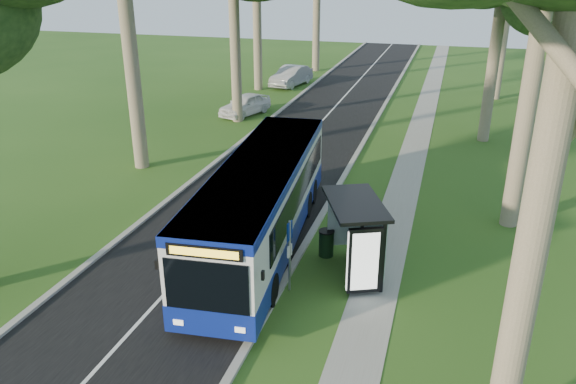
# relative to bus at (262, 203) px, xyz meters

# --- Properties ---
(ground) EXTENTS (120.00, 120.00, 0.00)m
(ground) POSITION_rel_bus_xyz_m (1.55, -1.40, -1.73)
(ground) COLOR #295019
(ground) RESTS_ON ground
(road) EXTENTS (7.00, 100.00, 0.02)m
(road) POSITION_rel_bus_xyz_m (-1.95, 8.60, -1.72)
(road) COLOR black
(road) RESTS_ON ground
(kerb_east) EXTENTS (0.25, 100.00, 0.12)m
(kerb_east) POSITION_rel_bus_xyz_m (1.55, 8.60, -1.67)
(kerb_east) COLOR #9E9B93
(kerb_east) RESTS_ON ground
(kerb_west) EXTENTS (0.25, 100.00, 0.12)m
(kerb_west) POSITION_rel_bus_xyz_m (-5.45, 8.60, -1.67)
(kerb_west) COLOR #9E9B93
(kerb_west) RESTS_ON ground
(centre_line) EXTENTS (0.12, 100.00, 0.00)m
(centre_line) POSITION_rel_bus_xyz_m (-1.95, 8.60, -1.70)
(centre_line) COLOR white
(centre_line) RESTS_ON road
(footpath) EXTENTS (1.50, 100.00, 0.02)m
(footpath) POSITION_rel_bus_xyz_m (4.55, 8.60, -1.72)
(footpath) COLOR gray
(footpath) RESTS_ON ground
(bus) EXTENTS (3.76, 12.76, 3.33)m
(bus) POSITION_rel_bus_xyz_m (0.00, 0.00, 0.00)
(bus) COLOR white
(bus) RESTS_ON ground
(bus_stop_sign) EXTENTS (0.10, 0.35, 2.49)m
(bus_stop_sign) POSITION_rel_bus_xyz_m (1.85, -2.73, -0.17)
(bus_stop_sign) COLOR gray
(bus_stop_sign) RESTS_ON ground
(bus_shelter) EXTENTS (2.80, 3.54, 2.68)m
(bus_shelter) POSITION_rel_bus_xyz_m (3.76, -1.51, 0.17)
(bus_shelter) COLOR black
(bus_shelter) RESTS_ON ground
(litter_bin) EXTENTS (0.58, 0.58, 1.01)m
(litter_bin) POSITION_rel_bus_xyz_m (2.47, -0.11, -1.22)
(litter_bin) COLOR black
(litter_bin) RESTS_ON ground
(car_white) EXTENTS (3.00, 4.68, 1.48)m
(car_white) POSITION_rel_bus_xyz_m (-7.54, 18.28, -0.99)
(car_white) COLOR white
(car_white) RESTS_ON ground
(car_silver) EXTENTS (2.75, 5.35, 1.68)m
(car_silver) POSITION_rel_bus_xyz_m (-7.22, 28.83, -0.89)
(car_silver) COLOR #ADAFB5
(car_silver) RESTS_ON ground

